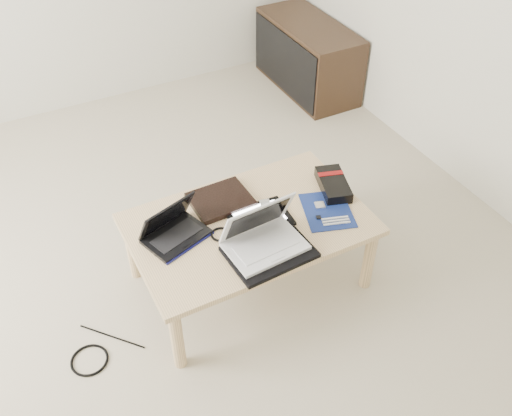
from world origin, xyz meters
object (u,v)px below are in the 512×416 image
media_cabinet (307,56)px  gpu_box (333,184)px  white_laptop (263,236)px  coffee_table (249,229)px  netbook (173,230)px

media_cabinet → gpu_box: size_ratio=3.22×
media_cabinet → white_laptop: white_laptop is taller
coffee_table → white_laptop: (-0.02, -0.17, 0.12)m
gpu_box → media_cabinet: bearing=62.5°
coffee_table → gpu_box: bearing=2.8°
netbook → gpu_box: netbook is taller
media_cabinet → white_laptop: (-1.30, -1.73, 0.22)m
media_cabinet → netbook: size_ratio=2.77×
gpu_box → netbook: bearing=176.6°
coffee_table → white_laptop: 0.21m
coffee_table → white_laptop: white_laptop is taller
netbook → white_laptop: 0.41m
media_cabinet → netbook: netbook is taller
netbook → media_cabinet: bearing=42.4°
coffee_table → gpu_box: size_ratio=3.94×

